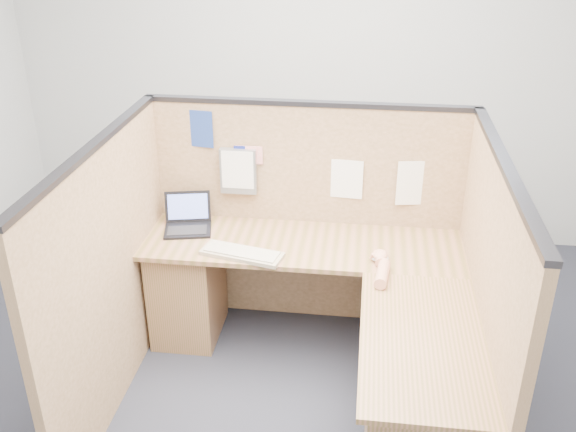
# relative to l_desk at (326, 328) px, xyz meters

# --- Properties ---
(floor) EXTENTS (5.00, 5.00, 0.00)m
(floor) POSITION_rel_l_desk_xyz_m (-0.18, -0.29, -0.39)
(floor) COLOR #1F202D
(floor) RESTS_ON ground
(wall_back) EXTENTS (5.00, 0.00, 5.00)m
(wall_back) POSITION_rel_l_desk_xyz_m (-0.18, 1.96, 1.01)
(wall_back) COLOR #ACAFB1
(wall_back) RESTS_ON floor
(cubicle_partitions) EXTENTS (2.06, 1.83, 1.53)m
(cubicle_partitions) POSITION_rel_l_desk_xyz_m (-0.18, 0.14, 0.38)
(cubicle_partitions) COLOR brown
(cubicle_partitions) RESTS_ON floor
(l_desk) EXTENTS (1.95, 1.75, 0.73)m
(l_desk) POSITION_rel_l_desk_xyz_m (0.00, 0.00, 0.00)
(l_desk) COLOR brown
(l_desk) RESTS_ON floor
(laptop) EXTENTS (0.33, 0.34, 0.21)m
(laptop) POSITION_rel_l_desk_xyz_m (-0.92, 0.51, 0.39)
(laptop) COLOR black
(laptop) RESTS_ON l_desk
(keyboard) EXTENTS (0.51, 0.27, 0.03)m
(keyboard) POSITION_rel_l_desk_xyz_m (-0.52, 0.19, 0.35)
(keyboard) COLOR gray
(keyboard) RESTS_ON l_desk
(mouse) EXTENTS (0.10, 0.07, 0.04)m
(mouse) POSITION_rel_l_desk_xyz_m (0.28, 0.23, 0.36)
(mouse) COLOR silver
(mouse) RESTS_ON l_desk
(hand_forearm) EXTENTS (0.10, 0.37, 0.08)m
(hand_forearm) POSITION_rel_l_desk_xyz_m (0.29, 0.10, 0.37)
(hand_forearm) COLOR tan
(hand_forearm) RESTS_ON l_desk
(blue_poster) EXTENTS (0.18, 0.03, 0.24)m
(blue_poster) POSITION_rel_l_desk_xyz_m (-0.87, 0.68, 0.94)
(blue_poster) COLOR navy
(blue_poster) RESTS_ON cubicle_partitions
(american_flag) EXTENTS (0.18, 0.01, 0.32)m
(american_flag) POSITION_rel_l_desk_xyz_m (-0.58, 0.67, 0.78)
(american_flag) COLOR olive
(american_flag) RESTS_ON cubicle_partitions
(file_holder) EXTENTS (0.23, 0.05, 0.30)m
(file_holder) POSITION_rel_l_desk_xyz_m (-0.63, 0.66, 0.68)
(file_holder) COLOR slate
(file_holder) RESTS_ON cubicle_partitions
(paper_left) EXTENTS (0.20, 0.02, 0.26)m
(paper_left) POSITION_rel_l_desk_xyz_m (0.06, 0.68, 0.65)
(paper_left) COLOR white
(paper_left) RESTS_ON cubicle_partitions
(paper_right) EXTENTS (0.23, 0.04, 0.29)m
(paper_right) POSITION_rel_l_desk_xyz_m (0.48, 0.68, 0.65)
(paper_right) COLOR white
(paper_right) RESTS_ON cubicle_partitions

